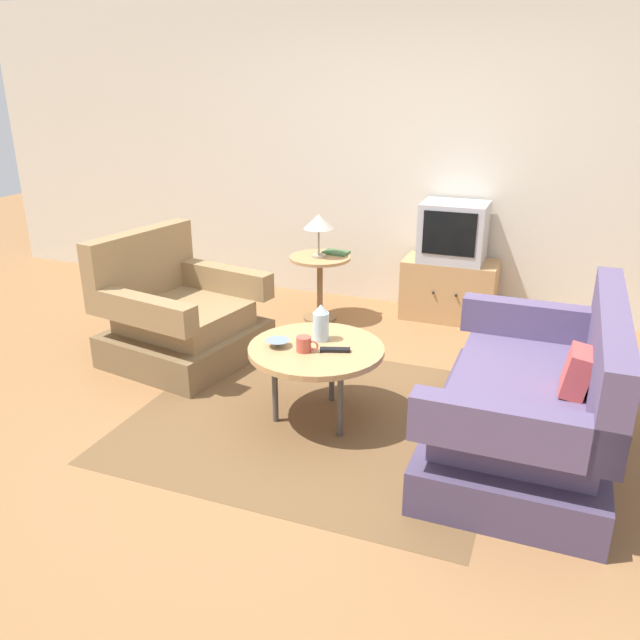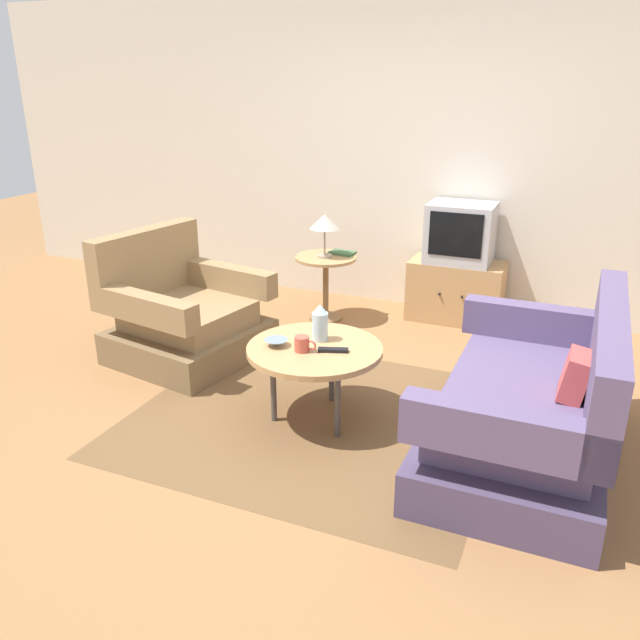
{
  "view_description": "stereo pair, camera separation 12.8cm",
  "coord_description": "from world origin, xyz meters",
  "px_view_note": "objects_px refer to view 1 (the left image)",
  "views": [
    {
      "loc": [
        1.24,
        -3.35,
        1.99
      ],
      "look_at": [
        -0.1,
        0.15,
        0.55
      ],
      "focal_mm": 35.84,
      "sensor_mm": 36.0,
      "label": 1
    },
    {
      "loc": [
        1.36,
        -3.3,
        1.99
      ],
      "look_at": [
        -0.1,
        0.15,
        0.55
      ],
      "focal_mm": 35.84,
      "sensor_mm": 36.0,
      "label": 2
    }
  ],
  "objects_px": {
    "coffee_table": "(316,352)",
    "table_lamp": "(319,223)",
    "bowl": "(278,343)",
    "couch": "(533,406)",
    "vase": "(321,323)",
    "tv_stand": "(449,289)",
    "book": "(336,253)",
    "mug": "(304,344)",
    "side_table": "(320,274)",
    "tv_remote_dark": "(335,350)",
    "armchair": "(178,319)",
    "television": "(453,232)"
  },
  "relations": [
    {
      "from": "vase",
      "to": "table_lamp",
      "type": "bearing_deg",
      "value": 111.57
    },
    {
      "from": "side_table",
      "to": "mug",
      "type": "relative_size",
      "value": 4.17
    },
    {
      "from": "armchair",
      "to": "mug",
      "type": "xyz_separation_m",
      "value": [
        1.25,
        -0.59,
        0.22
      ]
    },
    {
      "from": "side_table",
      "to": "vase",
      "type": "distance_m",
      "value": 1.63
    },
    {
      "from": "side_table",
      "to": "tv_remote_dark",
      "type": "xyz_separation_m",
      "value": [
        0.73,
        -1.64,
        0.08
      ]
    },
    {
      "from": "table_lamp",
      "to": "tv_remote_dark",
      "type": "height_order",
      "value": "table_lamp"
    },
    {
      "from": "armchair",
      "to": "tv_remote_dark",
      "type": "height_order",
      "value": "armchair"
    },
    {
      "from": "armchair",
      "to": "television",
      "type": "bearing_deg",
      "value": 142.4
    },
    {
      "from": "television",
      "to": "tv_remote_dark",
      "type": "relative_size",
      "value": 2.92
    },
    {
      "from": "bowl",
      "to": "book",
      "type": "height_order",
      "value": "book"
    },
    {
      "from": "table_lamp",
      "to": "mug",
      "type": "relative_size",
      "value": 2.68
    },
    {
      "from": "side_table",
      "to": "tv_stand",
      "type": "distance_m",
      "value": 1.13
    },
    {
      "from": "couch",
      "to": "bowl",
      "type": "xyz_separation_m",
      "value": [
        -1.47,
        -0.13,
        0.2
      ]
    },
    {
      "from": "television",
      "to": "book",
      "type": "xyz_separation_m",
      "value": [
        -0.93,
        -0.31,
        -0.19
      ]
    },
    {
      "from": "television",
      "to": "table_lamp",
      "type": "xyz_separation_m",
      "value": [
        -1.03,
        -0.46,
        0.09
      ]
    },
    {
      "from": "table_lamp",
      "to": "tv_stand",
      "type": "bearing_deg",
      "value": 23.74
    },
    {
      "from": "table_lamp",
      "to": "mug",
      "type": "bearing_deg",
      "value": -71.61
    },
    {
      "from": "side_table",
      "to": "table_lamp",
      "type": "height_order",
      "value": "table_lamp"
    },
    {
      "from": "television",
      "to": "tv_remote_dark",
      "type": "distance_m",
      "value": 2.12
    },
    {
      "from": "television",
      "to": "tv_remote_dark",
      "type": "height_order",
      "value": "television"
    },
    {
      "from": "couch",
      "to": "table_lamp",
      "type": "height_order",
      "value": "table_lamp"
    },
    {
      "from": "tv_stand",
      "to": "vase",
      "type": "xyz_separation_m",
      "value": [
        -0.45,
        -1.94,
        0.33
      ]
    },
    {
      "from": "tv_stand",
      "to": "armchair",
      "type": "bearing_deg",
      "value": -138.09
    },
    {
      "from": "armchair",
      "to": "table_lamp",
      "type": "bearing_deg",
      "value": 158.11
    },
    {
      "from": "bowl",
      "to": "tv_stand",
      "type": "bearing_deg",
      "value": 73.0
    },
    {
      "from": "armchair",
      "to": "vase",
      "type": "bearing_deg",
      "value": 83.52
    },
    {
      "from": "couch",
      "to": "side_table",
      "type": "bearing_deg",
      "value": 50.12
    },
    {
      "from": "couch",
      "to": "tv_remote_dark",
      "type": "distance_m",
      "value": 1.14
    },
    {
      "from": "coffee_table",
      "to": "table_lamp",
      "type": "height_order",
      "value": "table_lamp"
    },
    {
      "from": "television",
      "to": "tv_stand",
      "type": "bearing_deg",
      "value": -90.0
    },
    {
      "from": "television",
      "to": "bowl",
      "type": "height_order",
      "value": "television"
    },
    {
      "from": "television",
      "to": "coffee_table",
      "type": "bearing_deg",
      "value": -101.95
    },
    {
      "from": "vase",
      "to": "tv_remote_dark",
      "type": "xyz_separation_m",
      "value": [
        0.14,
        -0.14,
        -0.1
      ]
    },
    {
      "from": "tv_stand",
      "to": "book",
      "type": "relative_size",
      "value": 3.5
    },
    {
      "from": "tv_stand",
      "to": "mug",
      "type": "height_order",
      "value": "mug"
    },
    {
      "from": "mug",
      "to": "bowl",
      "type": "height_order",
      "value": "mug"
    },
    {
      "from": "tv_stand",
      "to": "television",
      "type": "relative_size",
      "value": 1.47
    },
    {
      "from": "side_table",
      "to": "mug",
      "type": "bearing_deg",
      "value": -71.9
    },
    {
      "from": "couch",
      "to": "tv_stand",
      "type": "xyz_separation_m",
      "value": [
        -0.82,
        2.0,
        -0.04
      ]
    },
    {
      "from": "coffee_table",
      "to": "television",
      "type": "bearing_deg",
      "value": 78.05
    },
    {
      "from": "armchair",
      "to": "side_table",
      "type": "height_order",
      "value": "armchair"
    },
    {
      "from": "couch",
      "to": "coffee_table",
      "type": "relative_size",
      "value": 1.96
    },
    {
      "from": "bowl",
      "to": "couch",
      "type": "bearing_deg",
      "value": 5.19
    },
    {
      "from": "couch",
      "to": "bowl",
      "type": "distance_m",
      "value": 1.49
    },
    {
      "from": "coffee_table",
      "to": "tv_stand",
      "type": "xyz_separation_m",
      "value": [
        0.44,
        2.05,
        -0.19
      ]
    },
    {
      "from": "mug",
      "to": "tv_remote_dark",
      "type": "bearing_deg",
      "value": 20.23
    },
    {
      "from": "side_table",
      "to": "bowl",
      "type": "xyz_separation_m",
      "value": [
        0.38,
        -1.69,
        0.09
      ]
    },
    {
      "from": "vase",
      "to": "book",
      "type": "relative_size",
      "value": 1.02
    },
    {
      "from": "mug",
      "to": "bowl",
      "type": "bearing_deg",
      "value": 177.01
    },
    {
      "from": "coffee_table",
      "to": "side_table",
      "type": "relative_size",
      "value": 1.45
    }
  ]
}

